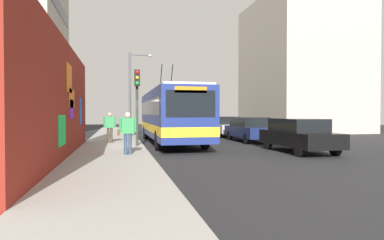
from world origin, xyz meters
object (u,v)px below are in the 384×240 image
at_px(parked_car_black, 298,134).
at_px(pedestrian_midblock, 110,125).
at_px(street_lamp, 133,88).
at_px(pedestrian_at_curb, 128,130).
at_px(parked_car_silver, 224,126).
at_px(parked_car_navy, 249,129).
at_px(traffic_light, 137,94).
at_px(city_bus, 170,114).
at_px(parked_car_dark_gray, 204,123).

distance_m(parked_car_black, pedestrian_midblock, 10.30).
bearing_deg(street_lamp, pedestrian_at_curb, 176.51).
bearing_deg(parked_car_silver, parked_car_black, -180.00).
height_order(parked_car_black, parked_car_navy, same).
xyz_separation_m(pedestrian_at_curb, traffic_light, (3.55, -0.59, 1.64)).
height_order(parked_car_black, street_lamp, street_lamp).
relative_size(city_bus, parked_car_dark_gray, 2.76).
xyz_separation_m(parked_car_black, pedestrian_at_curb, (-0.44, 7.94, 0.33)).
distance_m(pedestrian_at_curb, traffic_light, 3.96).
height_order(parked_car_silver, pedestrian_at_curb, pedestrian_at_curb).
bearing_deg(pedestrian_midblock, parked_car_black, -121.41).
height_order(parked_car_black, pedestrian_midblock, pedestrian_midblock).
bearing_deg(city_bus, parked_car_navy, -89.32).
height_order(traffic_light, street_lamp, street_lamp).
bearing_deg(parked_car_navy, parked_car_silver, 0.00).
relative_size(parked_car_dark_gray, pedestrian_midblock, 2.50).
xyz_separation_m(parked_car_silver, pedestrian_midblock, (-5.94, 8.78, 0.34)).
bearing_deg(parked_car_navy, pedestrian_midblock, 94.10).
relative_size(parked_car_black, parked_car_dark_gray, 1.07).
relative_size(parked_car_navy, parked_car_silver, 0.99).
distance_m(pedestrian_at_curb, street_lamp, 11.46).
relative_size(pedestrian_at_curb, street_lamp, 0.28).
distance_m(city_bus, traffic_light, 3.68).
height_order(parked_car_silver, pedestrian_midblock, pedestrian_midblock).
relative_size(parked_car_dark_gray, traffic_light, 1.10).
relative_size(parked_car_navy, street_lamp, 0.76).
bearing_deg(street_lamp, city_bus, -156.78).
height_order(parked_car_dark_gray, pedestrian_midblock, pedestrian_midblock).
relative_size(parked_car_navy, pedestrian_at_curb, 2.71).
height_order(city_bus, parked_car_navy, city_bus).
distance_m(parked_car_navy, pedestrian_at_curb, 10.22).
distance_m(city_bus, parked_car_black, 7.95).
bearing_deg(traffic_light, parked_car_navy, -68.63).
bearing_deg(traffic_light, city_bus, -37.38).
relative_size(pedestrian_at_curb, traffic_light, 0.44).
relative_size(traffic_light, street_lamp, 0.64).
bearing_deg(parked_car_navy, pedestrian_at_curb, 129.02).
bearing_deg(city_bus, parked_car_silver, -44.08).
bearing_deg(city_bus, traffic_light, 142.62).
height_order(pedestrian_midblock, street_lamp, street_lamp).
bearing_deg(pedestrian_at_curb, pedestrian_midblock, 8.30).
bearing_deg(pedestrian_at_curb, traffic_light, -9.35).
distance_m(pedestrian_midblock, traffic_light, 3.13).
xyz_separation_m(parked_car_dark_gray, pedestrian_midblock, (-12.22, 8.78, 0.34)).
bearing_deg(parked_car_black, pedestrian_at_curb, 93.16).
xyz_separation_m(pedestrian_at_curb, street_lamp, (11.16, -0.68, 2.54)).
height_order(parked_car_navy, pedestrian_at_curb, pedestrian_at_curb).
xyz_separation_m(city_bus, parked_car_black, (-5.93, -5.20, -0.96)).
bearing_deg(pedestrian_at_curb, street_lamp, -3.49).
xyz_separation_m(parked_car_black, pedestrian_midblock, (5.36, 8.78, 0.34)).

